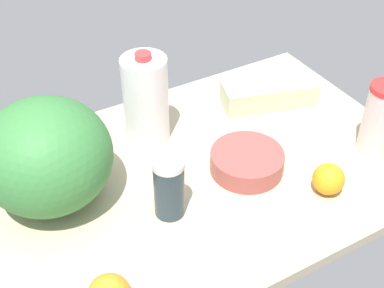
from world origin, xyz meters
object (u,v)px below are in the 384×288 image
(milk_jug, at_px, (146,99))
(egg_carton, at_px, (269,93))
(watermelon, at_px, (46,156))
(mixing_bowl, at_px, (247,162))
(tumbler_cup, at_px, (380,119))
(orange_near_front, at_px, (328,179))
(shaker_bottle, at_px, (169,187))

(milk_jug, height_order, egg_carton, milk_jug)
(egg_carton, xyz_separation_m, watermelon, (0.69, 0.07, 0.10))
(mixing_bowl, bearing_deg, watermelon, -17.71)
(milk_jug, height_order, tumbler_cup, milk_jug)
(tumbler_cup, distance_m, orange_near_front, 0.24)
(egg_carton, distance_m, watermelon, 0.70)
(watermelon, bearing_deg, shaker_bottle, 140.64)
(egg_carton, bearing_deg, watermelon, 22.55)
(shaker_bottle, bearing_deg, egg_carton, -151.92)
(mixing_bowl, distance_m, shaker_bottle, 0.25)
(tumbler_cup, xyz_separation_m, egg_carton, (0.12, -0.32, -0.07))
(mixing_bowl, height_order, tumbler_cup, tumbler_cup)
(watermelon, distance_m, orange_near_front, 0.68)
(mixing_bowl, bearing_deg, shaker_bottle, 7.88)
(tumbler_cup, bearing_deg, egg_carton, -69.87)
(milk_jug, distance_m, egg_carton, 0.40)
(milk_jug, xyz_separation_m, mixing_bowl, (-0.16, 0.25, -0.10))
(mixing_bowl, height_order, egg_carton, egg_carton)
(watermelon, bearing_deg, orange_near_front, 152.22)
(watermelon, bearing_deg, egg_carton, -174.25)
(shaker_bottle, xyz_separation_m, watermelon, (0.22, -0.18, 0.05))
(tumbler_cup, bearing_deg, milk_jug, -34.95)
(tumbler_cup, xyz_separation_m, watermelon, (0.81, -0.25, 0.03))
(egg_carton, height_order, watermelon, watermelon)
(shaker_bottle, bearing_deg, watermelon, -39.36)
(mixing_bowl, height_order, watermelon, watermelon)
(orange_near_front, bearing_deg, mixing_bowl, -51.97)
(mixing_bowl, bearing_deg, orange_near_front, 128.03)
(tumbler_cup, relative_size, orange_near_front, 2.56)
(tumbler_cup, bearing_deg, orange_near_front, 16.74)
(mixing_bowl, relative_size, tumbler_cup, 0.93)
(shaker_bottle, bearing_deg, orange_near_front, 160.64)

